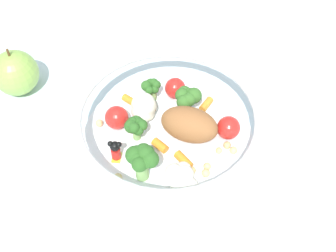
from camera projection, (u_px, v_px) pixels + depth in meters
ground_plane at (176, 146)px, 0.65m from camera, size 2.40×2.40×0.00m
food_container at (168, 127)px, 0.63m from camera, size 0.25×0.25×0.07m
loose_apple at (16, 73)px, 0.69m from camera, size 0.07×0.07×0.08m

